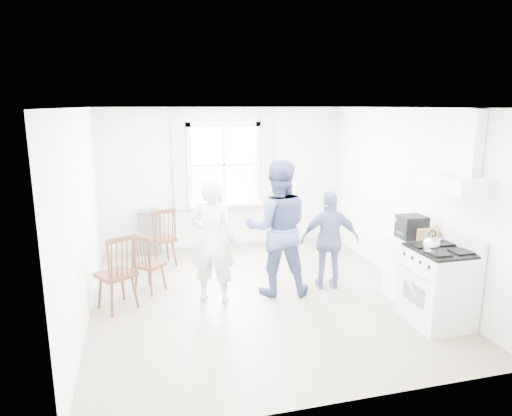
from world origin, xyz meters
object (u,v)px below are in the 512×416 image
at_px(gas_stove, 438,286).
at_px(person_mid, 277,228).
at_px(windsor_chair_b, 144,258).
at_px(windsor_chair_c, 120,265).
at_px(person_left, 212,241).
at_px(windsor_chair_a, 163,232).
at_px(stereo_stack, 412,227).
at_px(low_cabinet, 410,268).
at_px(person_right, 330,240).

relative_size(gas_stove, person_mid, 0.59).
xyz_separation_m(windsor_chair_b, windsor_chair_c, (-0.31, -0.51, 0.10)).
distance_m(windsor_chair_b, person_left, 1.08).
bearing_deg(windsor_chair_a, stereo_stack, -34.99).
relative_size(windsor_chair_b, person_left, 0.51).
height_order(windsor_chair_c, person_left, person_left).
distance_m(gas_stove, low_cabinet, 0.70).
bearing_deg(windsor_chair_a, person_mid, -44.39).
bearing_deg(windsor_chair_c, windsor_chair_a, 67.45).
relative_size(gas_stove, person_left, 0.66).
xyz_separation_m(stereo_stack, windsor_chair_b, (-3.46, 1.18, -0.52)).
height_order(gas_stove, windsor_chair_b, gas_stove).
bearing_deg(person_right, person_mid, 12.42).
xyz_separation_m(stereo_stack, windsor_chair_c, (-3.77, 0.67, -0.42)).
xyz_separation_m(stereo_stack, windsor_chair_a, (-3.14, 2.20, -0.44)).
xyz_separation_m(person_mid, person_right, (0.80, -0.01, -0.23)).
height_order(gas_stove, stereo_stack, stereo_stack).
bearing_deg(person_mid, gas_stove, 150.59).
bearing_deg(windsor_chair_c, low_cabinet, -9.36).
relative_size(gas_stove, windsor_chair_b, 1.29).
relative_size(windsor_chair_c, person_mid, 0.54).
height_order(stereo_stack, windsor_chair_c, stereo_stack).
bearing_deg(windsor_chair_a, person_left, -69.37).
relative_size(stereo_stack, windsor_chair_b, 0.39).
xyz_separation_m(low_cabinet, windsor_chair_a, (-3.19, 2.16, 0.16)).
distance_m(low_cabinet, person_left, 2.72).
xyz_separation_m(low_cabinet, person_right, (-0.89, 0.68, 0.27)).
height_order(low_cabinet, person_right, person_right).
distance_m(gas_stove, windsor_chair_c, 3.98).
height_order(gas_stove, windsor_chair_c, gas_stove).
distance_m(stereo_stack, windsor_chair_c, 3.86).
bearing_deg(person_left, stereo_stack, -171.72).
relative_size(low_cabinet, windsor_chair_c, 0.87).
xyz_separation_m(windsor_chair_b, person_mid, (1.82, -0.45, 0.43)).
bearing_deg(windsor_chair_c, person_mid, 1.68).
xyz_separation_m(gas_stove, windsor_chair_a, (-3.12, 2.86, 0.13)).
bearing_deg(windsor_chair_b, person_left, -29.17).
bearing_deg(person_mid, low_cabinet, 168.98).
relative_size(low_cabinet, windsor_chair_b, 1.03).
bearing_deg(low_cabinet, windsor_chair_a, 145.88).
bearing_deg(low_cabinet, stereo_stack, -141.69).
bearing_deg(low_cabinet, windsor_chair_b, 161.97).
distance_m(windsor_chair_c, person_left, 1.23).
bearing_deg(gas_stove, windsor_chair_b, 151.83).
relative_size(stereo_stack, windsor_chair_c, 0.33).
xyz_separation_m(gas_stove, person_right, (-0.82, 1.38, 0.24)).
distance_m(gas_stove, person_right, 1.63).
bearing_deg(windsor_chair_a, low_cabinet, -34.12).
distance_m(low_cabinet, stereo_stack, 0.60).
bearing_deg(gas_stove, person_left, 152.19).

